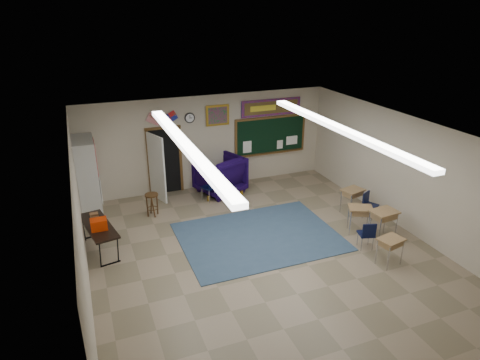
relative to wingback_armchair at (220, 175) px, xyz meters
name	(u,v)px	position (x,y,z in m)	size (l,w,h in m)	color
floor	(265,254)	(-0.19, -3.87, -0.60)	(9.00, 9.00, 0.00)	gray
back_wall	(207,142)	(-0.19, 0.63, 0.90)	(8.00, 0.04, 3.00)	#C2B39D
front_wall	(403,326)	(-0.19, -8.37, 0.90)	(8.00, 0.04, 3.00)	#C2B39D
left_wall	(80,228)	(-4.19, -3.87, 0.90)	(0.04, 9.00, 3.00)	#C2B39D
right_wall	(407,174)	(3.81, -3.87, 0.90)	(0.04, 9.00, 3.00)	#C2B39D
ceiling	(268,134)	(-0.19, -3.87, 2.40)	(8.00, 9.00, 0.04)	silver
area_rug	(259,236)	(0.01, -3.07, -0.59)	(4.00, 3.00, 0.02)	#354C65
fluorescent_strips	(268,137)	(-0.19, -3.87, 2.34)	(3.86, 6.00, 0.10)	white
doorway	(162,163)	(-1.69, 0.48, 0.46)	(1.10, 0.89, 2.16)	black
chalkboard	(270,136)	(2.01, 0.59, 0.87)	(2.55, 0.14, 1.30)	brown
bulletin_board	(271,107)	(2.01, 0.59, 1.85)	(2.10, 0.05, 0.55)	#B80F15
framed_art_print	(218,115)	(0.16, 0.59, 1.75)	(0.75, 0.05, 0.65)	#AA8020
wall_clock	(190,118)	(-0.74, 0.59, 1.75)	(0.32, 0.05, 0.32)	black
wall_flags	(162,116)	(-1.59, 0.57, 1.88)	(1.16, 0.06, 0.70)	red
storage_cabinet	(88,177)	(-3.90, -0.02, 0.50)	(0.59, 1.25, 2.20)	beige
wingback_armchair	(220,175)	(0.00, 0.00, 0.00)	(1.28, 1.31, 1.19)	black
student_chair_reading	(209,188)	(-0.51, -0.45, -0.19)	(0.41, 0.41, 0.81)	black
student_chair_desk_a	(366,235)	(2.22, -4.52, -0.22)	(0.37, 0.37, 0.75)	black
student_chair_desk_b	(371,206)	(3.32, -3.24, -0.22)	(0.38, 0.38, 0.75)	black
student_desk_front_left	(359,218)	(2.55, -3.79, -0.19)	(0.75, 0.68, 0.73)	#A4774C
student_desk_front_right	(352,200)	(3.05, -2.74, -0.19)	(0.69, 0.59, 0.72)	#A4774C
student_desk_back_left	(390,250)	(2.29, -5.30, -0.22)	(0.64, 0.53, 0.67)	#A4774C
student_desk_back_right	(383,223)	(2.90, -4.28, -0.16)	(0.70, 0.55, 0.79)	#A4774C
folding_table	(100,237)	(-3.84, -2.26, -0.22)	(0.88, 1.75, 0.95)	black
wooden_stool	(152,204)	(-2.31, -0.86, -0.26)	(0.37, 0.37, 0.66)	#513218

